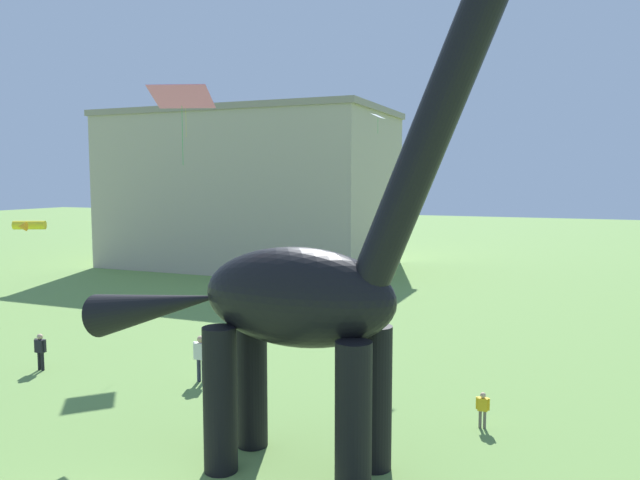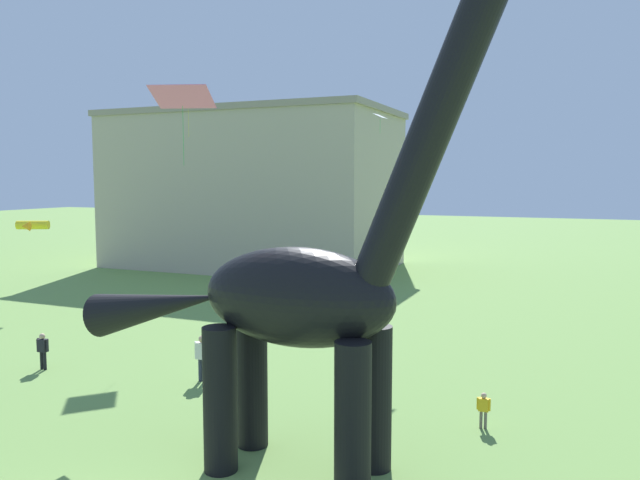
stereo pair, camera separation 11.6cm
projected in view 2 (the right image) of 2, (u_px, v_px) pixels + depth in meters
name	position (u px, v px, depth m)	size (l,w,h in m)	color
dinosaur_sculpture	(295.00, 297.00, 15.84)	(12.07, 2.56, 12.62)	black
person_far_spectator	(484.00, 407.00, 18.83)	(0.42, 0.18, 1.12)	#6B6056
person_near_flyer	(43.00, 348.00, 24.67)	(0.55, 0.24, 1.47)	black
person_strolling_adult	(202.00, 354.00, 23.20)	(0.66, 0.29, 1.76)	#2D3347
kite_mid_right	(380.00, 116.00, 30.39)	(0.58, 0.77, 0.95)	white
kite_high_right	(31.00, 225.00, 35.82)	(1.83, 1.84, 0.53)	yellow
kite_mid_center	(182.00, 97.00, 18.26)	(2.03, 1.70, 2.27)	pink
kite_far_right	(188.00, 100.00, 32.33)	(1.97, 2.00, 2.16)	green
background_building_block	(254.00, 189.00, 54.20)	(23.88, 13.55, 13.31)	#B7A893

